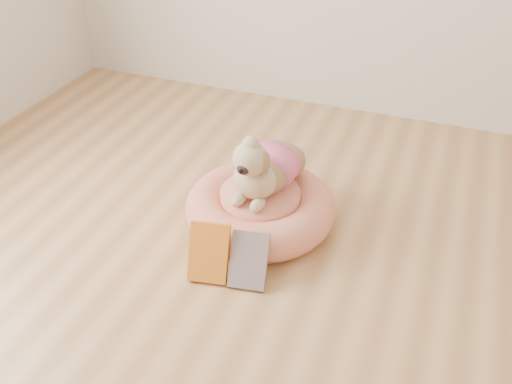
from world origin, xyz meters
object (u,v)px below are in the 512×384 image
(book_yellow, at_px, (209,253))
(dog, at_px, (264,157))
(book_white, at_px, (249,260))
(pet_bed, at_px, (260,208))

(book_yellow, bearing_deg, dog, 68.39)
(book_yellow, bearing_deg, book_white, -0.63)
(pet_bed, relative_size, book_white, 2.97)
(pet_bed, bearing_deg, dog, 70.21)
(pet_bed, xyz_separation_m, dog, (0.01, 0.02, 0.24))
(book_yellow, height_order, book_white, book_yellow)
(book_white, bearing_deg, book_yellow, -179.18)
(book_yellow, xyz_separation_m, book_white, (0.15, 0.03, -0.01))
(pet_bed, relative_size, dog, 1.50)
(book_white, bearing_deg, pet_bed, 94.34)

